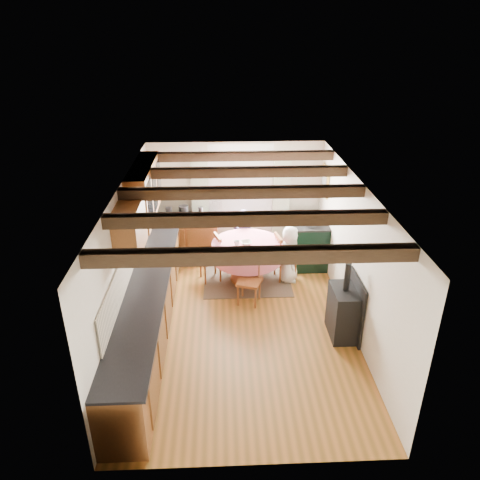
{
  "coord_description": "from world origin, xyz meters",
  "views": [
    {
      "loc": [
        -0.31,
        -6.31,
        4.57
      ],
      "look_at": [
        0.0,
        0.8,
        1.15
      ],
      "focal_mm": 34.09,
      "sensor_mm": 36.0,
      "label": 1
    }
  ],
  "objects_px": {
    "cast_iron_stove": "(344,300)",
    "child_far": "(243,236)",
    "dining_table": "(247,262)",
    "aga_range": "(308,241)",
    "chair_near": "(249,280)",
    "chair_right": "(286,257)",
    "cup": "(237,243)",
    "child_right": "(289,254)",
    "chair_left": "(210,258)"
  },
  "relations": [
    {
      "from": "chair_right",
      "to": "child_right",
      "type": "distance_m",
      "value": 0.13
    },
    {
      "from": "aga_range",
      "to": "cup",
      "type": "bearing_deg",
      "value": -151.28
    },
    {
      "from": "chair_right",
      "to": "chair_near",
      "type": "bearing_deg",
      "value": 126.26
    },
    {
      "from": "child_right",
      "to": "cup",
      "type": "relative_size",
      "value": 10.35
    },
    {
      "from": "dining_table",
      "to": "aga_range",
      "type": "distance_m",
      "value": 1.5
    },
    {
      "from": "cast_iron_stove",
      "to": "aga_range",
      "type": "bearing_deg",
      "value": 92.54
    },
    {
      "from": "dining_table",
      "to": "chair_right",
      "type": "xyz_separation_m",
      "value": [
        0.75,
        0.06,
        0.06
      ]
    },
    {
      "from": "chair_near",
      "to": "child_right",
      "type": "bearing_deg",
      "value": 61.5
    },
    {
      "from": "chair_right",
      "to": "cup",
      "type": "distance_m",
      "value": 1.04
    },
    {
      "from": "dining_table",
      "to": "chair_left",
      "type": "xyz_separation_m",
      "value": [
        -0.71,
        0.07,
        0.06
      ]
    },
    {
      "from": "dining_table",
      "to": "child_far",
      "type": "relative_size",
      "value": 1.15
    },
    {
      "from": "child_far",
      "to": "child_right",
      "type": "relative_size",
      "value": 1.04
    },
    {
      "from": "chair_left",
      "to": "child_right",
      "type": "bearing_deg",
      "value": 68.71
    },
    {
      "from": "child_far",
      "to": "child_right",
      "type": "height_order",
      "value": "child_far"
    },
    {
      "from": "dining_table",
      "to": "chair_near",
      "type": "distance_m",
      "value": 0.77
    },
    {
      "from": "cup",
      "to": "aga_range",
      "type": "bearing_deg",
      "value": 28.72
    },
    {
      "from": "dining_table",
      "to": "cast_iron_stove",
      "type": "height_order",
      "value": "cast_iron_stove"
    },
    {
      "from": "chair_left",
      "to": "child_right",
      "type": "relative_size",
      "value": 0.82
    },
    {
      "from": "child_far",
      "to": "child_right",
      "type": "bearing_deg",
      "value": 147.78
    },
    {
      "from": "child_far",
      "to": "cup",
      "type": "relative_size",
      "value": 10.79
    },
    {
      "from": "aga_range",
      "to": "child_far",
      "type": "bearing_deg",
      "value": 176.01
    },
    {
      "from": "aga_range",
      "to": "child_far",
      "type": "relative_size",
      "value": 0.89
    },
    {
      "from": "chair_left",
      "to": "aga_range",
      "type": "relative_size",
      "value": 0.88
    },
    {
      "from": "cup",
      "to": "chair_right",
      "type": "bearing_deg",
      "value": 10.3
    },
    {
      "from": "aga_range",
      "to": "child_right",
      "type": "height_order",
      "value": "child_right"
    },
    {
      "from": "dining_table",
      "to": "cup",
      "type": "bearing_deg",
      "value": -151.92
    },
    {
      "from": "chair_near",
      "to": "cup",
      "type": "relative_size",
      "value": 8.45
    },
    {
      "from": "chair_near",
      "to": "aga_range",
      "type": "relative_size",
      "value": 0.88
    },
    {
      "from": "chair_right",
      "to": "cup",
      "type": "bearing_deg",
      "value": 88.91
    },
    {
      "from": "aga_range",
      "to": "cup",
      "type": "distance_m",
      "value": 1.76
    },
    {
      "from": "dining_table",
      "to": "cup",
      "type": "relative_size",
      "value": 12.37
    },
    {
      "from": "chair_near",
      "to": "aga_range",
      "type": "distance_m",
      "value": 1.99
    },
    {
      "from": "chair_left",
      "to": "cup",
      "type": "relative_size",
      "value": 8.52
    },
    {
      "from": "aga_range",
      "to": "child_far",
      "type": "xyz_separation_m",
      "value": [
        -1.34,
        0.09,
        0.1
      ]
    },
    {
      "from": "child_far",
      "to": "child_right",
      "type": "xyz_separation_m",
      "value": [
        0.84,
        -0.82,
        -0.02
      ]
    },
    {
      "from": "cast_iron_stove",
      "to": "dining_table",
      "type": "bearing_deg",
      "value": 128.84
    },
    {
      "from": "chair_left",
      "to": "cast_iron_stove",
      "type": "height_order",
      "value": "cast_iron_stove"
    },
    {
      "from": "dining_table",
      "to": "child_right",
      "type": "height_order",
      "value": "child_right"
    },
    {
      "from": "chair_near",
      "to": "chair_right",
      "type": "distance_m",
      "value": 1.13
    },
    {
      "from": "dining_table",
      "to": "chair_left",
      "type": "distance_m",
      "value": 0.72
    },
    {
      "from": "chair_left",
      "to": "child_far",
      "type": "distance_m",
      "value": 1.01
    },
    {
      "from": "child_right",
      "to": "chair_right",
      "type": "bearing_deg",
      "value": 44.31
    },
    {
      "from": "aga_range",
      "to": "cast_iron_stove",
      "type": "distance_m",
      "value": 2.49
    },
    {
      "from": "chair_near",
      "to": "child_far",
      "type": "xyz_separation_m",
      "value": [
        -0.02,
        1.58,
        0.13
      ]
    },
    {
      "from": "aga_range",
      "to": "cast_iron_stove",
      "type": "bearing_deg",
      "value": -87.46
    },
    {
      "from": "child_far",
      "to": "cast_iron_stove",
      "type": "bearing_deg",
      "value": 131.52
    },
    {
      "from": "cast_iron_stove",
      "to": "child_far",
      "type": "bearing_deg",
      "value": 119.45
    },
    {
      "from": "child_right",
      "to": "aga_range",
      "type": "bearing_deg",
      "value": -29.39
    },
    {
      "from": "chair_near",
      "to": "child_right",
      "type": "height_order",
      "value": "child_right"
    },
    {
      "from": "dining_table",
      "to": "child_far",
      "type": "xyz_separation_m",
      "value": [
        -0.04,
        0.81,
        0.18
      ]
    }
  ]
}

